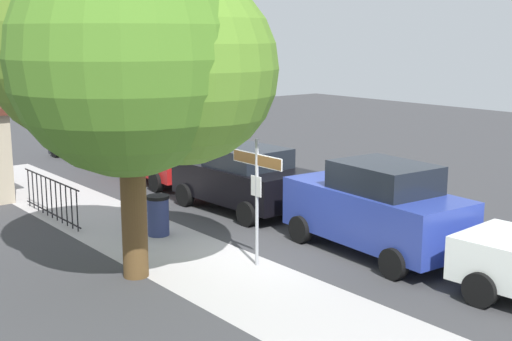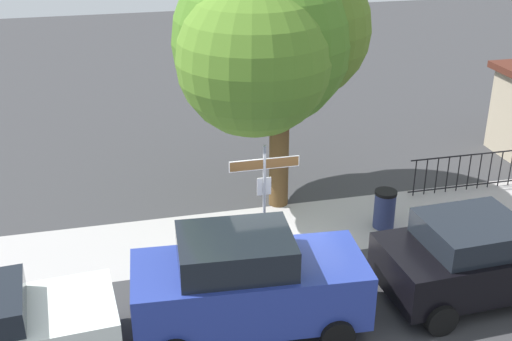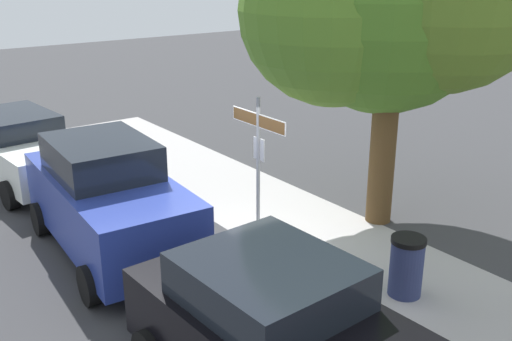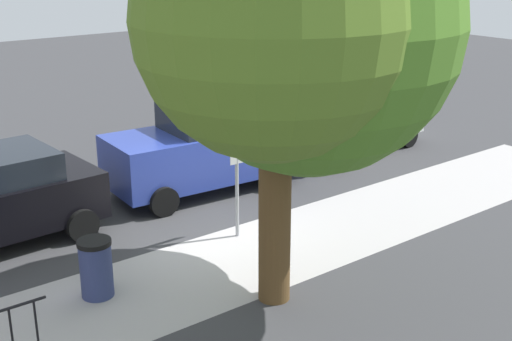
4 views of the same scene
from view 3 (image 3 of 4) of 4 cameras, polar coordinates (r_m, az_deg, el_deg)
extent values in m
plane|color=#38383A|center=(11.18, -0.62, -6.99)|extent=(60.00, 60.00, 0.00)
cube|color=#AAA5A4|center=(10.66, 11.60, -8.81)|extent=(24.00, 2.60, 0.00)
cylinder|color=#9EA0A5|center=(11.08, 0.21, 0.27)|extent=(0.07, 0.07, 2.68)
cube|color=brown|center=(10.82, 0.22, 4.83)|extent=(1.54, 0.02, 0.22)
cube|color=white|center=(10.82, 0.21, 4.83)|extent=(1.57, 0.02, 0.25)
cube|color=silver|center=(10.98, 0.30, 2.07)|extent=(0.32, 0.02, 0.42)
cylinder|color=brown|center=(11.88, 12.06, 1.71)|extent=(0.51, 0.51, 2.89)
sphere|color=#548127|center=(11.45, 7.55, 15.08)|extent=(3.60, 3.60, 3.60)
cube|color=white|center=(15.15, -21.60, 1.74)|extent=(4.79, 2.15, 0.82)
cube|color=black|center=(15.24, -22.27, 4.30)|extent=(2.36, 1.75, 0.48)
cylinder|color=black|center=(14.18, -15.76, -0.51)|extent=(0.65, 0.27, 0.64)
cylinder|color=black|center=(13.58, -22.56, -2.19)|extent=(0.65, 0.27, 0.64)
cylinder|color=black|center=(16.99, -20.49, 2.26)|extent=(0.65, 0.27, 0.64)
cube|color=#273996|center=(10.82, -13.84, -3.40)|extent=(4.45, 2.08, 1.13)
cube|color=black|center=(10.75, -14.68, 1.32)|extent=(2.18, 1.72, 0.61)
cylinder|color=black|center=(10.12, -5.87, -8.08)|extent=(0.65, 0.26, 0.64)
cylinder|color=black|center=(9.55, -15.67, -10.54)|extent=(0.65, 0.26, 0.64)
cylinder|color=black|center=(12.59, -12.08, -2.73)|extent=(0.65, 0.26, 0.64)
cylinder|color=black|center=(12.14, -20.01, -4.37)|extent=(0.65, 0.26, 0.64)
cube|color=black|center=(6.95, 1.20, -10.57)|extent=(1.99, 1.79, 0.52)
cylinder|color=black|center=(8.83, 1.25, -12.39)|extent=(0.65, 0.25, 0.64)
cylinder|color=navy|center=(9.67, 14.21, -9.12)|extent=(0.52, 0.52, 0.90)
cylinder|color=black|center=(9.45, 14.46, -6.50)|extent=(0.55, 0.55, 0.08)
camera|label=1|loc=(24.13, 1.19, 18.89)|focal=47.85mm
camera|label=2|loc=(13.49, -70.56, 20.35)|focal=45.80mm
camera|label=4|loc=(16.09, 50.90, 14.21)|focal=47.24mm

